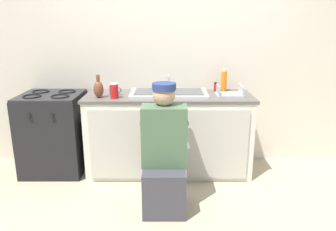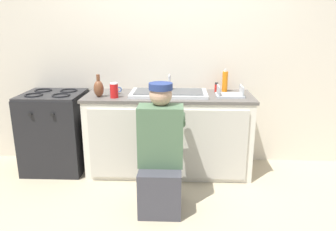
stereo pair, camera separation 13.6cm
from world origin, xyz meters
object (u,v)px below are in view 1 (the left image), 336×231
Objects in this scene: soda_cup_red at (114,91)px; soap_bottle_orange at (223,81)px; stove_range at (53,133)px; plumber_person at (163,159)px; vase_decorative at (98,89)px; spice_bottle_red at (215,87)px; sink_double_basin at (168,93)px; coffee_mug at (113,90)px; dish_rack_tray at (229,93)px.

soda_cup_red is 0.61× the size of soap_bottle_orange.
plumber_person is at bearing -32.46° from stove_range.
vase_decorative is at bearing -13.99° from stove_range.
stove_range is 8.31× the size of spice_bottle_red.
stove_range is 0.79× the size of plumber_person.
sink_double_basin is 7.62× the size of spice_bottle_red.
soda_cup_red is at bearing -78.06° from coffee_mug.
coffee_mug is at bearing -179.15° from sink_double_basin.
dish_rack_tray is (1.33, 0.09, -0.07)m from vase_decorative.
soap_bottle_orange is (0.60, 0.18, 0.09)m from sink_double_basin.
dish_rack_tray is 2.22× the size of coffee_mug.
stove_range is at bearing 166.01° from vase_decorative.
vase_decorative is (-0.16, 0.03, 0.01)m from soda_cup_red.
soda_cup_red is at bearing -163.17° from soap_bottle_orange.
plumber_person is at bearing -124.18° from soap_bottle_orange.
sink_double_basin is 3.20× the size of soap_bottle_orange.
coffee_mug is (-0.03, 0.16, -0.03)m from soda_cup_red.
dish_rack_tray is at bearing -83.86° from soap_bottle_orange.
soap_bottle_orange reaches higher than sink_double_basin.
plumber_person is at bearing -120.95° from spice_bottle_red.
sink_double_basin is 0.87m from plumber_person.
plumber_person reaches higher than dish_rack_tray.
soap_bottle_orange is at bearing 96.14° from dish_rack_tray.
vase_decorative is 2.19× the size of spice_bottle_red.
soap_bottle_orange is at bearing 55.82° from plumber_person.
sink_double_basin is 1.32m from stove_range.
plumber_person is (-0.04, -0.77, -0.41)m from sink_double_basin.
sink_double_basin is at bearing 0.85° from coffee_mug.
soap_bottle_orange is at bearing 9.03° from coffee_mug.
plumber_person is 0.91m from soda_cup_red.
sink_double_basin is 0.57m from soda_cup_red.
vase_decorative reaches higher than spice_bottle_red.
soap_bottle_orange reaches higher than spice_bottle_red.
coffee_mug is (0.67, -0.01, 0.47)m from stove_range.
stove_range is 0.82m from coffee_mug.
sink_double_basin reaches higher than stove_range.
soap_bottle_orange reaches higher than dish_rack_tray.
spice_bottle_red is (0.55, 0.92, 0.44)m from plumber_person.
vase_decorative is 1.83× the size of coffee_mug.
vase_decorative is 0.92× the size of soap_bottle_orange.
soda_cup_red is at bearing -10.65° from vase_decorative.
soda_cup_red is 0.54× the size of dish_rack_tray.
plumber_person is 3.94× the size of dish_rack_tray.
soda_cup_red is at bearing -13.22° from stove_range.
soda_cup_red is 1.45× the size of spice_bottle_red.
soap_bottle_orange is 1.20m from coffee_mug.
plumber_person reaches higher than vase_decorative.
vase_decorative is at bearing 169.35° from soda_cup_red.
dish_rack_tray is at bearing -1.49° from stove_range.
spice_bottle_red reaches higher than stove_range.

